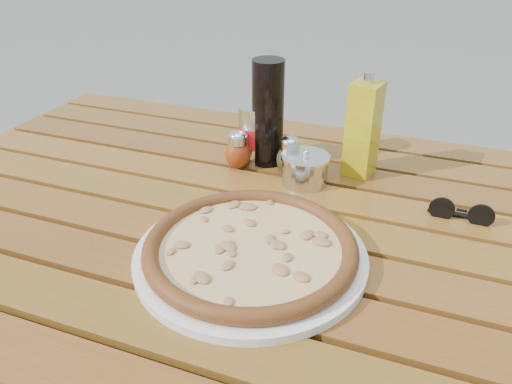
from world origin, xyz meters
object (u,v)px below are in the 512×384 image
(plate, at_px, (251,256))
(soda_can, at_px, (254,134))
(pepper_shaker, at_px, (238,150))
(parmesan_tin, at_px, (305,169))
(table, at_px, (252,246))
(oregano_shaker, at_px, (290,156))
(dark_bottle, at_px, (268,113))
(olive_oil_cruet, at_px, (363,129))
(sunglasses, at_px, (461,213))
(pizza, at_px, (250,247))

(plate, distance_m, soda_can, 0.36)
(pepper_shaker, height_order, parmesan_tin, pepper_shaker)
(soda_can, bearing_deg, table, -69.86)
(oregano_shaker, relative_size, dark_bottle, 0.37)
(olive_oil_cruet, relative_size, sunglasses, 1.91)
(table, bearing_deg, olive_oil_cruet, 55.80)
(dark_bottle, bearing_deg, soda_can, 176.12)
(pepper_shaker, height_order, oregano_shaker, same)
(dark_bottle, xyz_separation_m, parmesan_tin, (0.10, -0.06, -0.08))
(plate, distance_m, dark_bottle, 0.36)
(pizza, distance_m, olive_oil_cruet, 0.37)
(table, distance_m, sunglasses, 0.38)
(table, bearing_deg, oregano_shaker, 84.44)
(dark_bottle, bearing_deg, pizza, -74.57)
(parmesan_tin, bearing_deg, soda_can, 153.52)
(table, xyz_separation_m, oregano_shaker, (0.02, 0.17, 0.11))
(olive_oil_cruet, bearing_deg, dark_bottle, -175.15)
(soda_can, relative_size, sunglasses, 1.09)
(plate, distance_m, oregano_shaker, 0.30)
(oregano_shaker, distance_m, parmesan_tin, 0.05)
(table, relative_size, sunglasses, 12.71)
(pepper_shaker, distance_m, dark_bottle, 0.10)
(pizza, distance_m, sunglasses, 0.38)
(plate, bearing_deg, sunglasses, 37.91)
(soda_can, height_order, parmesan_tin, soda_can)
(plate, distance_m, pepper_shaker, 0.32)
(plate, distance_m, parmesan_tin, 0.27)
(plate, height_order, pizza, pizza)
(plate, relative_size, pizza, 0.78)
(dark_bottle, bearing_deg, pepper_shaker, -136.77)
(pepper_shaker, xyz_separation_m, parmesan_tin, (0.15, -0.02, -0.01))
(table, distance_m, pizza, 0.17)
(olive_oil_cruet, height_order, sunglasses, olive_oil_cruet)
(table, height_order, sunglasses, sunglasses)
(sunglasses, bearing_deg, plate, -141.37)
(pepper_shaker, bearing_deg, sunglasses, -7.16)
(pepper_shaker, bearing_deg, pizza, -63.99)
(dark_bottle, relative_size, parmesan_tin, 1.81)
(olive_oil_cruet, distance_m, sunglasses, 0.25)
(pizza, bearing_deg, plate, 0.00)
(table, bearing_deg, pizza, -69.72)
(table, xyz_separation_m, sunglasses, (0.35, 0.10, 0.09))
(pepper_shaker, relative_size, dark_bottle, 0.37)
(oregano_shaker, bearing_deg, sunglasses, -11.41)
(oregano_shaker, distance_m, olive_oil_cruet, 0.15)
(plate, bearing_deg, soda_can, 110.20)
(pizza, height_order, sunglasses, sunglasses)
(oregano_shaker, bearing_deg, table, -95.56)
(pepper_shaker, distance_m, oregano_shaker, 0.11)
(plate, height_order, pepper_shaker, pepper_shaker)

